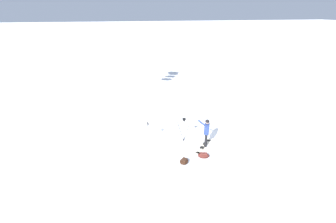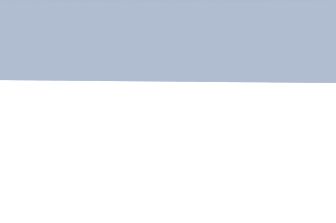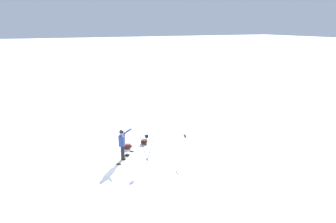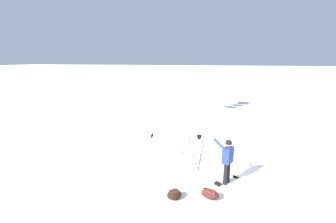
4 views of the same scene
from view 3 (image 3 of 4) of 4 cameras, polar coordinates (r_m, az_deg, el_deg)
name	(u,v)px [view 3 (image 3 of 4)]	position (r m, az deg, el deg)	size (l,w,h in m)	color
ground_plane	(121,167)	(13.35, -10.20, -11.81)	(300.00, 300.00, 0.00)	white
snowboarder	(122,142)	(13.63, -9.95, -6.48)	(0.47, 0.74, 1.65)	black
snowboard	(125,157)	(14.13, -9.25, -9.84)	(1.46, 1.35, 0.10)	beige
gear_bag_large	(144,142)	(15.52, -5.24, -6.52)	(0.61, 0.62, 0.26)	black
camera_tripod	(147,143)	(13.22, -4.65, -6.83)	(0.73, 0.65, 1.46)	#262628
gear_bag_small	(127,146)	(15.03, -8.91, -7.49)	(0.45, 0.64, 0.29)	#4C1E19
ski_poles	(185,142)	(13.77, 3.65, -6.72)	(0.21, 0.13, 1.25)	gray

